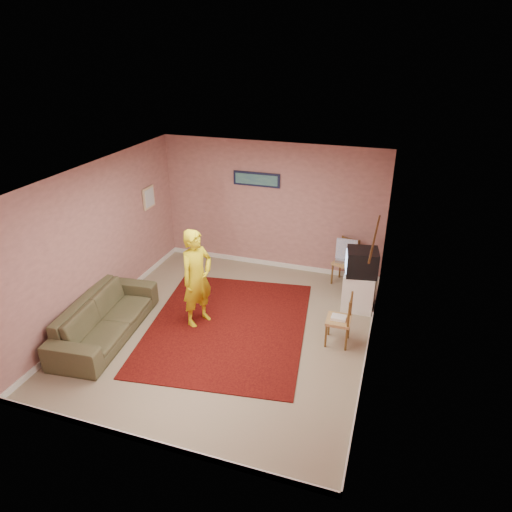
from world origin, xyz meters
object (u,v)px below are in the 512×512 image
(tv_cabinet, at_px, (359,291))
(chair_a, at_px, (346,258))
(crt_tv, at_px, (362,262))
(person, at_px, (197,278))
(chair_b, at_px, (339,314))
(sofa, at_px, (105,317))

(tv_cabinet, bearing_deg, chair_a, 113.54)
(crt_tv, bearing_deg, person, -162.16)
(chair_b, distance_m, sofa, 3.69)
(chair_a, xyz_separation_m, chair_b, (0.18, -1.98, -0.03))
(tv_cabinet, distance_m, person, 2.84)
(chair_a, relative_size, chair_b, 1.10)
(chair_a, bearing_deg, crt_tv, -48.29)
(chair_a, xyz_separation_m, person, (-2.12, -2.12, 0.28))
(person, bearing_deg, chair_b, -62.75)
(tv_cabinet, xyz_separation_m, sofa, (-3.75, -2.08, -0.02))
(tv_cabinet, height_order, chair_b, chair_b)
(crt_tv, distance_m, chair_b, 1.22)
(chair_a, bearing_deg, sofa, -120.73)
(tv_cabinet, height_order, sofa, tv_cabinet)
(chair_b, relative_size, person, 0.28)
(person, bearing_deg, crt_tv, -38.88)
(sofa, xyz_separation_m, person, (1.27, 0.80, 0.52))
(tv_cabinet, distance_m, sofa, 4.29)
(crt_tv, height_order, chair_a, crt_tv)
(chair_b, bearing_deg, tv_cabinet, 169.61)
(chair_b, distance_m, person, 2.33)
(sofa, height_order, person, person)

